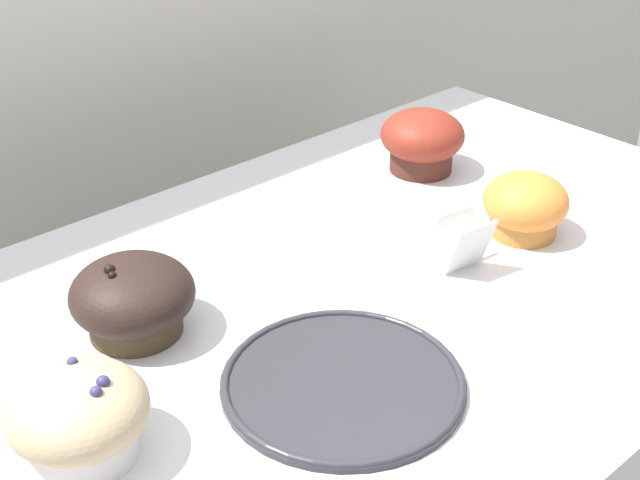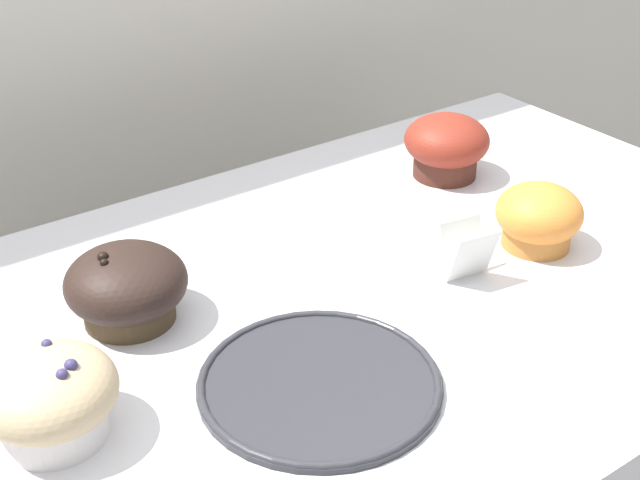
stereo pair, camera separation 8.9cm
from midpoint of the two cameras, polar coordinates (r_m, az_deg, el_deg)
The scene contains 7 objects.
wall_back at distance 1.38m, azimuth -10.18°, elevation 8.47°, with size 3.20×0.10×1.80m, color beige.
muffin_front_center at distance 1.15m, azimuth 10.33°, elevation 5.92°, with size 0.11×0.11×0.08m.
muffin_back_left at distance 0.86m, azimuth -9.38°, elevation -3.07°, with size 0.12×0.12×0.08m.
muffin_back_right at distance 0.73m, azimuth -13.59°, elevation -9.88°, with size 0.11×0.11×0.08m.
muffin_front_left at distance 1.01m, azimuth 16.31°, elevation 1.33°, with size 0.10×0.10×0.07m.
serving_plate at distance 0.78m, azimuth 3.30°, elevation -9.22°, with size 0.21×0.21×0.01m.
price_card at distance 0.93m, azimuth 12.17°, elevation -0.79°, with size 0.06×0.05×0.06m.
Camera 2 is at (-0.51, -0.60, 1.39)m, focal length 50.00 mm.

